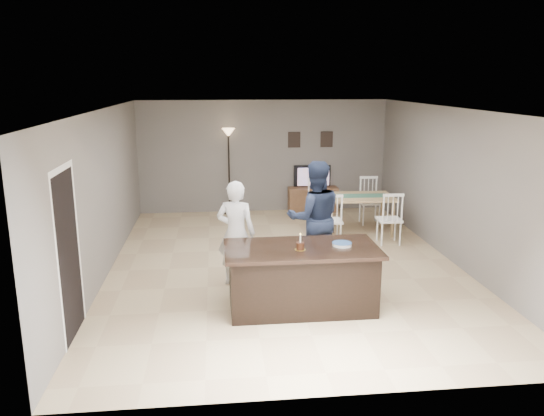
{
  "coord_description": "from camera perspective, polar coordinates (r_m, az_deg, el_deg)",
  "views": [
    {
      "loc": [
        -1.17,
        -8.74,
        3.17
      ],
      "look_at": [
        -0.25,
        -0.3,
        1.11
      ],
      "focal_mm": 35.0,
      "sensor_mm": 36.0,
      "label": 1
    }
  ],
  "objects": [
    {
      "name": "doorway",
      "position": [
        6.96,
        -21.14,
        -3.23
      ],
      "size": [
        0.0,
        2.1,
        2.65
      ],
      "color": "black",
      "rests_on": "floor"
    },
    {
      "name": "floor",
      "position": [
        9.37,
        1.35,
        -6.11
      ],
      "size": [
        8.0,
        8.0,
        0.0
      ],
      "primitive_type": "plane",
      "color": "tan",
      "rests_on": "ground"
    },
    {
      "name": "plate_stack",
      "position": [
        7.51,
        7.54,
        -3.87
      ],
      "size": [
        0.28,
        0.28,
        0.04
      ],
      "color": "white",
      "rests_on": "kitchen_island"
    },
    {
      "name": "birthday_cake",
      "position": [
        7.27,
        3.06,
        -4.09
      ],
      "size": [
        0.15,
        0.15,
        0.23
      ],
      "color": "gold",
      "rests_on": "kitchen_island"
    },
    {
      "name": "tv_console",
      "position": [
        13.05,
        4.42,
        0.92
      ],
      "size": [
        1.2,
        0.4,
        0.6
      ],
      "primitive_type": "cube",
      "color": "brown",
      "rests_on": "floor"
    },
    {
      "name": "room_shell",
      "position": [
        8.94,
        1.41,
        4.05
      ],
      "size": [
        8.0,
        8.0,
        8.0
      ],
      "color": "slate",
      "rests_on": "floor"
    },
    {
      "name": "dining_table",
      "position": [
        11.2,
        8.56,
        0.59
      ],
      "size": [
        1.75,
        1.99,
        1.05
      ],
      "rotation": [
        0.0,
        0.0,
        -0.03
      ],
      "color": "tan",
      "rests_on": "floor"
    },
    {
      "name": "picture_frames",
      "position": [
        13.0,
        4.16,
        7.36
      ],
      "size": [
        1.1,
        0.02,
        0.38
      ],
      "color": "black",
      "rests_on": "room_shell"
    },
    {
      "name": "man",
      "position": [
        8.73,
        4.62,
        -1.1
      ],
      "size": [
        0.94,
        0.74,
        1.9
      ],
      "primitive_type": "imported",
      "rotation": [
        0.0,
        0.0,
        3.16
      ],
      "color": "#1B243C",
      "rests_on": "floor"
    },
    {
      "name": "television",
      "position": [
        13.0,
        4.41,
        3.41
      ],
      "size": [
        0.91,
        0.12,
        0.53
      ],
      "primitive_type": "imported",
      "rotation": [
        0.0,
        0.0,
        3.14
      ],
      "color": "black",
      "rests_on": "tv_console"
    },
    {
      "name": "floor_lamp",
      "position": [
        12.63,
        -4.69,
        6.46
      ],
      "size": [
        0.31,
        0.31,
        2.06
      ],
      "color": "black",
      "rests_on": "floor"
    },
    {
      "name": "kitchen_island",
      "position": [
        7.54,
        3.16,
        -7.46
      ],
      "size": [
        2.15,
        1.1,
        0.9
      ],
      "color": "black",
      "rests_on": "floor"
    },
    {
      "name": "tv_screen_glow",
      "position": [
        12.93,
        4.48,
        3.38
      ],
      "size": [
        0.78,
        0.0,
        0.78
      ],
      "primitive_type": "plane",
      "rotation": [
        1.57,
        0.0,
        3.14
      ],
      "color": "orange",
      "rests_on": "tv_console"
    },
    {
      "name": "woman",
      "position": [
        8.29,
        -3.9,
        -2.72
      ],
      "size": [
        0.69,
        0.55,
        1.67
      ],
      "primitive_type": "imported",
      "rotation": [
        0.0,
        0.0,
        2.87
      ],
      "color": "silver",
      "rests_on": "floor"
    }
  ]
}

